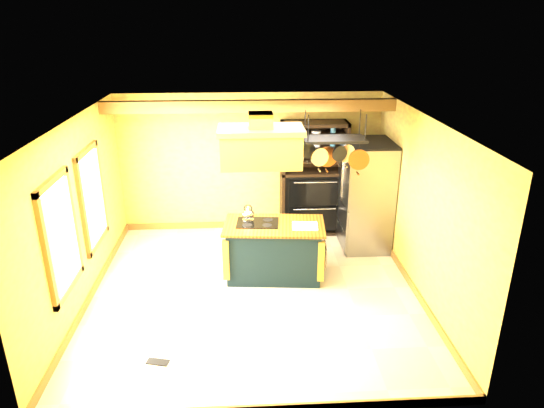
{
  "coord_description": "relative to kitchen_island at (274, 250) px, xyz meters",
  "views": [
    {
      "loc": [
        -0.11,
        -6.54,
        4.04
      ],
      "look_at": [
        0.29,
        0.3,
        1.35
      ],
      "focal_mm": 32.0,
      "sensor_mm": 36.0,
      "label": 1
    }
  ],
  "objects": [
    {
      "name": "kitchen_island",
      "position": [
        0.0,
        0.0,
        0.0
      ],
      "size": [
        1.67,
        1.03,
        1.11
      ],
      "rotation": [
        0.0,
        0.0,
        -0.09
      ],
      "color": "black",
      "rests_on": "floor"
    },
    {
      "name": "ceiling",
      "position": [
        -0.34,
        -0.5,
        2.23
      ],
      "size": [
        5.0,
        5.0,
        0.0
      ],
      "primitive_type": "plane",
      "rotation": [
        3.14,
        0.0,
        0.0
      ],
      "color": "white",
      "rests_on": "wall_back"
    },
    {
      "name": "hutch",
      "position": [
        0.86,
        1.76,
        0.39
      ],
      "size": [
        1.24,
        0.57,
        2.2
      ],
      "color": "black",
      "rests_on": "floor"
    },
    {
      "name": "wall_front",
      "position": [
        -0.34,
        -3.0,
        0.88
      ],
      "size": [
        5.0,
        0.02,
        2.7
      ],
      "primitive_type": "cube",
      "color": "#E3CF53",
      "rests_on": "floor"
    },
    {
      "name": "window_far",
      "position": [
        -2.8,
        0.1,
        0.93
      ],
      "size": [
        0.06,
        1.06,
        1.56
      ],
      "color": "olive",
      "rests_on": "wall_left"
    },
    {
      "name": "floor_register",
      "position": [
        -1.58,
        -2.08,
        -0.46
      ],
      "size": [
        0.3,
        0.18,
        0.01
      ],
      "primitive_type": "cube",
      "rotation": [
        0.0,
        0.0,
        -0.24
      ],
      "color": "black",
      "rests_on": "floor"
    },
    {
      "name": "wall_right",
      "position": [
        2.16,
        -0.5,
        0.88
      ],
      "size": [
        0.02,
        5.0,
        2.7
      ],
      "primitive_type": "cube",
      "color": "#E3CF53",
      "rests_on": "floor"
    },
    {
      "name": "refrigerator",
      "position": [
        1.72,
        1.04,
        0.48
      ],
      "size": [
        0.84,
        0.99,
        1.94
      ],
      "color": "gray",
      "rests_on": "floor"
    },
    {
      "name": "ceiling_beam",
      "position": [
        -0.34,
        1.2,
        2.12
      ],
      "size": [
        5.0,
        0.15,
        0.2
      ],
      "primitive_type": "cube",
      "color": "olive",
      "rests_on": "ceiling"
    },
    {
      "name": "wall_back",
      "position": [
        -0.34,
        2.0,
        0.88
      ],
      "size": [
        5.0,
        0.02,
        2.7
      ],
      "primitive_type": "cube",
      "color": "#E3CF53",
      "rests_on": "floor"
    },
    {
      "name": "pot_rack",
      "position": [
        0.91,
        -0.0,
        1.7
      ],
      "size": [
        1.03,
        0.47,
        0.86
      ],
      "color": "black",
      "rests_on": "ceiling"
    },
    {
      "name": "window_near",
      "position": [
        -2.8,
        -1.3,
        0.93
      ],
      "size": [
        0.06,
        1.06,
        1.56
      ],
      "color": "olive",
      "rests_on": "wall_left"
    },
    {
      "name": "wall_left",
      "position": [
        -2.84,
        -0.5,
        0.88
      ],
      "size": [
        0.02,
        5.0,
        2.7
      ],
      "primitive_type": "cube",
      "color": "#E3CF53",
      "rests_on": "floor"
    },
    {
      "name": "range_hood",
      "position": [
        -0.2,
        -0.0,
        1.76
      ],
      "size": [
        1.27,
        0.72,
        0.8
      ],
      "color": "#AA842A",
      "rests_on": "ceiling"
    },
    {
      "name": "floor",
      "position": [
        -0.34,
        -0.5,
        -0.47
      ],
      "size": [
        5.0,
        5.0,
        0.0
      ],
      "primitive_type": "plane",
      "color": "beige",
      "rests_on": "ground"
    }
  ]
}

